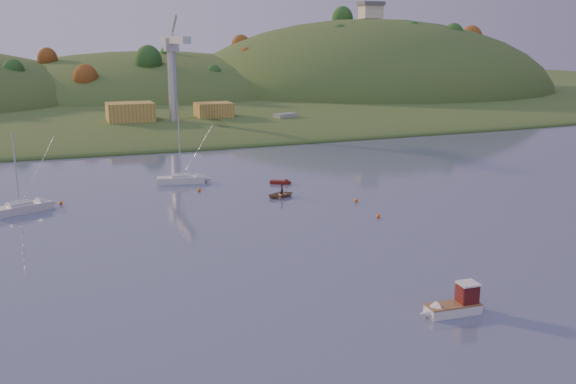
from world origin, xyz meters
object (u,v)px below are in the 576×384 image
object	(u,v)px
fishing_boat	(449,306)
canoe	(282,194)
sailboat_far	(181,179)
red_tender	(284,182)
sailboat_near	(20,208)

from	to	relation	value
fishing_boat	canoe	xyz separation A→B (m)	(1.22, 42.81, -0.36)
fishing_boat	canoe	size ratio (longest dim) A/B	1.41
sailboat_far	canoe	distance (m)	18.52
sailboat_far	red_tender	size ratio (longest dim) A/B	2.85
fishing_boat	sailboat_far	world-z (taller)	sailboat_far
sailboat_near	red_tender	size ratio (longest dim) A/B	2.96
canoe	red_tender	size ratio (longest dim) A/B	1.08
fishing_boat	sailboat_near	bearing A→B (deg)	-51.42
sailboat_far	red_tender	distance (m)	16.27
fishing_boat	sailboat_far	size ratio (longest dim) A/B	0.53
fishing_boat	sailboat_near	world-z (taller)	sailboat_near
canoe	red_tender	world-z (taller)	red_tender
canoe	red_tender	distance (m)	8.71
sailboat_far	canoe	size ratio (longest dim) A/B	2.64
fishing_boat	red_tender	distance (m)	51.06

